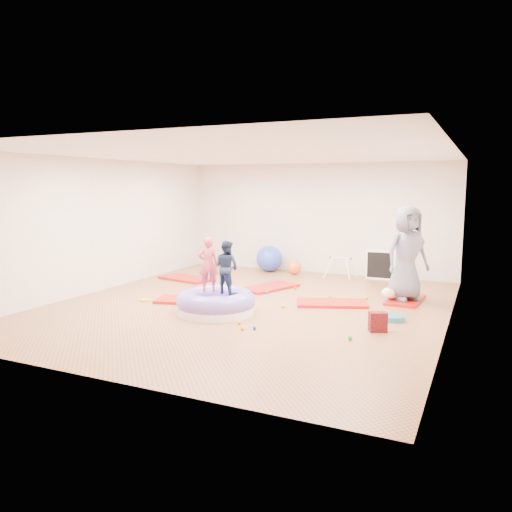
% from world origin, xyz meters
% --- Properties ---
extents(room, '(7.01, 8.01, 2.81)m').
position_xyz_m(room, '(0.00, 0.00, 1.40)').
color(room, '#9F6F3F').
rests_on(room, ground).
extents(gym_mat_front_left, '(1.43, 0.97, 0.05)m').
position_xyz_m(gym_mat_front_left, '(-1.17, -0.20, 0.03)').
color(gym_mat_front_left, '#B40800').
rests_on(gym_mat_front_left, ground).
extents(gym_mat_mid_left, '(1.42, 0.93, 0.05)m').
position_xyz_m(gym_mat_mid_left, '(-2.49, 1.71, 0.03)').
color(gym_mat_mid_left, '#B40800').
rests_on(gym_mat_mid_left, ground).
extents(gym_mat_center_back, '(1.08, 1.46, 0.05)m').
position_xyz_m(gym_mat_center_back, '(-0.27, 1.57, 0.03)').
color(gym_mat_center_back, '#B40800').
rests_on(gym_mat_center_back, ground).
extents(gym_mat_right, '(1.45, 1.08, 0.05)m').
position_xyz_m(gym_mat_right, '(1.39, 0.71, 0.03)').
color(gym_mat_right, '#B40800').
rests_on(gym_mat_right, ground).
extents(gym_mat_rear_right, '(0.65, 1.20, 0.05)m').
position_xyz_m(gym_mat_rear_right, '(2.62, 1.59, 0.02)').
color(gym_mat_rear_right, '#B40800').
rests_on(gym_mat_rear_right, ground).
extents(inflatable_cushion, '(1.40, 1.40, 0.44)m').
position_xyz_m(inflatable_cushion, '(-0.29, -0.77, 0.17)').
color(inflatable_cushion, white).
rests_on(inflatable_cushion, ground).
extents(child_pink, '(0.42, 0.36, 0.98)m').
position_xyz_m(child_pink, '(-0.49, -0.67, 0.89)').
color(child_pink, '#D83C50').
rests_on(child_pink, inflatable_cushion).
extents(child_navy, '(0.53, 0.45, 0.94)m').
position_xyz_m(child_navy, '(-0.10, -0.70, 0.87)').
color(child_navy, '#1A2640').
rests_on(child_navy, inflatable_cushion).
extents(adult_caregiver, '(1.03, 1.03, 1.81)m').
position_xyz_m(adult_caregiver, '(2.62, 1.53, 0.95)').
color(adult_caregiver, slate).
rests_on(adult_caregiver, gym_mat_rear_right).
extents(infant, '(0.39, 0.40, 0.23)m').
position_xyz_m(infant, '(2.38, 1.41, 0.17)').
color(infant, white).
rests_on(infant, gym_mat_rear_right).
extents(ball_pit_balls, '(3.74, 3.34, 0.07)m').
position_xyz_m(ball_pit_balls, '(0.66, -0.03, 0.03)').
color(ball_pit_balls, blue).
rests_on(ball_pit_balls, ground).
extents(exercise_ball_blue, '(0.68, 0.68, 0.68)m').
position_xyz_m(exercise_ball_blue, '(-1.15, 3.60, 0.34)').
color(exercise_ball_blue, blue).
rests_on(exercise_ball_blue, ground).
extents(exercise_ball_orange, '(0.36, 0.36, 0.36)m').
position_xyz_m(exercise_ball_orange, '(-0.40, 3.49, 0.18)').
color(exercise_ball_orange, orange).
rests_on(exercise_ball_orange, ground).
extents(infant_play_gym, '(0.68, 0.64, 0.52)m').
position_xyz_m(infant_play_gym, '(0.81, 3.41, 0.35)').
color(infant_play_gym, white).
rests_on(infant_play_gym, ground).
extents(cube_shelf, '(0.71, 0.35, 0.71)m').
position_xyz_m(cube_shelf, '(1.72, 3.79, 0.35)').
color(cube_shelf, white).
rests_on(cube_shelf, ground).
extents(balance_disc, '(0.39, 0.39, 0.09)m').
position_xyz_m(balance_disc, '(2.64, 0.05, 0.04)').
color(balance_disc, '#247083').
rests_on(balance_disc, ground).
extents(backpack, '(0.31, 0.27, 0.31)m').
position_xyz_m(backpack, '(2.54, -0.72, 0.15)').
color(backpack, maroon).
rests_on(backpack, ground).
extents(yellow_toy, '(0.22, 0.22, 0.03)m').
position_xyz_m(yellow_toy, '(-2.00, -0.51, 0.02)').
color(yellow_toy, gold).
rests_on(yellow_toy, ground).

